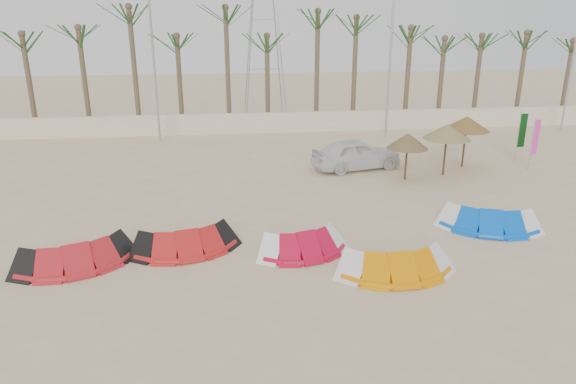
{
  "coord_description": "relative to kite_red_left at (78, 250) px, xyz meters",
  "views": [
    {
      "loc": [
        -2.14,
        -10.96,
        7.12
      ],
      "look_at": [
        0.0,
        6.0,
        1.3
      ],
      "focal_mm": 32.0,
      "sensor_mm": 36.0,
      "label": 1
    }
  ],
  "objects": [
    {
      "name": "ground",
      "position": [
        6.71,
        -3.94,
        -0.42
      ],
      "size": [
        120.0,
        120.0,
        0.0
      ],
      "primitive_type": "plane",
      "color": "beige",
      "rests_on": "ground"
    },
    {
      "name": "boundary_wall",
      "position": [
        6.71,
        18.06,
        0.23
      ],
      "size": [
        60.0,
        0.3,
        1.3
      ],
      "primitive_type": "cube",
      "color": "beige",
      "rests_on": "ground"
    },
    {
      "name": "palm_line",
      "position": [
        7.38,
        19.56,
        6.02
      ],
      "size": [
        52.0,
        4.0,
        7.7
      ],
      "color": "brown",
      "rests_on": "ground"
    },
    {
      "name": "lamp_b",
      "position": [
        0.75,
        16.06,
        5.35
      ],
      "size": [
        1.25,
        0.14,
        11.0
      ],
      "color": "#A5A8AD",
      "rests_on": "ground"
    },
    {
      "name": "lamp_c",
      "position": [
        14.75,
        16.06,
        5.35
      ],
      "size": [
        1.25,
        0.14,
        11.0
      ],
      "color": "#A5A8AD",
      "rests_on": "ground"
    },
    {
      "name": "pylon",
      "position": [
        7.71,
        24.06,
        -0.42
      ],
      "size": [
        3.0,
        3.0,
        14.0
      ],
      "primitive_type": null,
      "color": "#A5A8AD",
      "rests_on": "ground"
    },
    {
      "name": "kite_red_left",
      "position": [
        0.0,
        0.0,
        0.0
      ],
      "size": [
        3.89,
        2.59,
        0.9
      ],
      "color": "red",
      "rests_on": "ground"
    },
    {
      "name": "kite_red_mid",
      "position": [
        3.22,
        0.64,
        -0.0
      ],
      "size": [
        3.64,
        2.21,
        0.9
      ],
      "color": "red",
      "rests_on": "ground"
    },
    {
      "name": "kite_red_right",
      "position": [
        6.92,
        -0.06,
        -0.0
      ],
      "size": [
        3.23,
        2.12,
        0.9
      ],
      "color": "red",
      "rests_on": "ground"
    },
    {
      "name": "kite_orange",
      "position": [
        9.36,
        -1.71,
        -0.0
      ],
      "size": [
        3.47,
        1.6,
        0.9
      ],
      "color": "orange",
      "rests_on": "ground"
    },
    {
      "name": "kite_blue",
      "position": [
        13.69,
        1.15,
        -0.0
      ],
      "size": [
        3.81,
        2.56,
        0.9
      ],
      "color": "blue",
      "rests_on": "ground"
    },
    {
      "name": "parasol_left",
      "position": [
        12.8,
        6.97,
        1.41
      ],
      "size": [
        1.88,
        1.88,
        2.19
      ],
      "color": "#4C331E",
      "rests_on": "ground"
    },
    {
      "name": "parasol_mid",
      "position": [
        14.85,
        7.45,
        1.68
      ],
      "size": [
        2.2,
        2.2,
        2.46
      ],
      "color": "#4C331E",
      "rests_on": "ground"
    },
    {
      "name": "parasol_right",
      "position": [
        16.39,
        8.7,
        1.79
      ],
      "size": [
        2.26,
        2.26,
        2.56
      ],
      "color": "#4C331E",
      "rests_on": "ground"
    },
    {
      "name": "flag_pink",
      "position": [
        19.5,
        7.69,
        1.14
      ],
      "size": [
        0.44,
        0.16,
        2.63
      ],
      "color": "#A5A8AD",
      "rests_on": "ground"
    },
    {
      "name": "flag_green",
      "position": [
        19.66,
        9.19,
        1.16
      ],
      "size": [
        0.45,
        0.07,
        2.66
      ],
      "color": "#A5A8AD",
      "rests_on": "ground"
    },
    {
      "name": "car",
      "position": [
        10.98,
        8.99,
        0.33
      ],
      "size": [
        4.7,
        2.72,
        1.5
      ],
      "primitive_type": "imported",
      "rotation": [
        0.0,
        0.0,
        1.8
      ],
      "color": "silver",
      "rests_on": "ground"
    }
  ]
}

